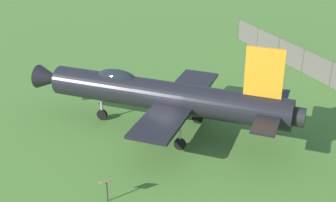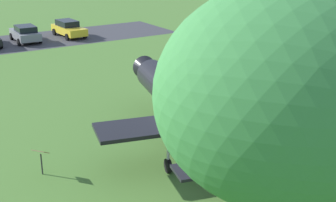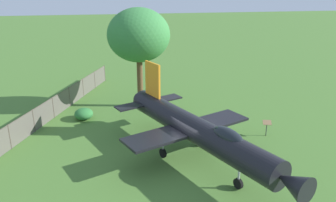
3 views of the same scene
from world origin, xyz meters
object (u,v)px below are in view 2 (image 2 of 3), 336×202
(parked_car_gray, at_px, (25,33))
(display_jet, at_px, (189,108))
(shade_tree, at_px, (287,98))
(info_plaque, at_px, (41,155))
(parked_car_yellow, at_px, (69,28))

(parked_car_gray, bearing_deg, display_jet, -179.64)
(shade_tree, xyz_separation_m, parked_car_gray, (-18.71, 32.52, -5.45))
(display_jet, xyz_separation_m, info_plaque, (-5.82, -2.76, -1.23))
(shade_tree, bearing_deg, display_jet, 103.05)
(shade_tree, relative_size, info_plaque, 7.48)
(display_jet, relative_size, parked_car_gray, 3.01)
(shade_tree, bearing_deg, parked_car_gray, 119.91)
(display_jet, distance_m, shade_tree, 11.60)
(shade_tree, distance_m, parked_car_yellow, 38.92)
(parked_car_gray, bearing_deg, shade_tree, 173.76)
(parked_car_gray, bearing_deg, parked_car_yellow, -85.54)
(parked_car_yellow, bearing_deg, display_jet, -12.82)
(info_plaque, height_order, parked_car_yellow, parked_car_yellow)
(display_jet, xyz_separation_m, parked_car_yellow, (-13.01, 24.75, -1.29))
(info_plaque, height_order, parked_car_gray, parked_car_gray)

